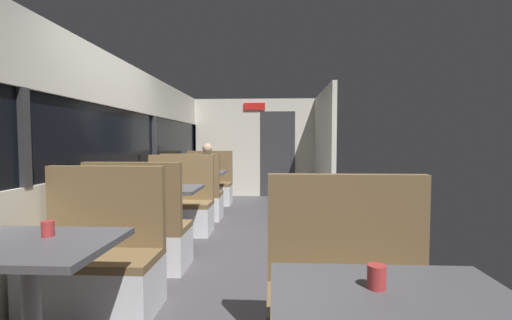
{
  "coord_description": "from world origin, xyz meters",
  "views": [
    {
      "loc": [
        0.45,
        -3.88,
        1.3
      ],
      "look_at": [
        0.09,
        3.15,
        0.91
      ],
      "focal_mm": 23.94,
      "sensor_mm": 36.0,
      "label": 1
    }
  ],
  "objects_px": {
    "bench_mid_window_facing_entry": "(179,210)",
    "seated_passenger": "(208,179)",
    "dining_table_near_window": "(30,260)",
    "bench_front_aisle_facing_entry": "(352,314)",
    "dining_table_mid_window": "(162,196)",
    "coffee_cup_primary": "(48,229)",
    "coffee_cup_secondary": "(377,277)",
    "bench_far_window_facing_entry": "(209,188)",
    "bench_near_window_facing_entry": "(97,268)",
    "dining_table_far_window": "(201,177)",
    "bench_far_window_facing_end": "(193,200)",
    "bench_mid_window_facing_end": "(140,237)"
  },
  "relations": [
    {
      "from": "seated_passenger",
      "to": "coffee_cup_secondary",
      "type": "xyz_separation_m",
      "value": [
        1.74,
        -5.62,
        0.25
      ]
    },
    {
      "from": "dining_table_mid_window",
      "to": "bench_front_aisle_facing_entry",
      "type": "xyz_separation_m",
      "value": [
        1.79,
        -2.15,
        -0.31
      ]
    },
    {
      "from": "bench_mid_window_facing_entry",
      "to": "bench_front_aisle_facing_entry",
      "type": "xyz_separation_m",
      "value": [
        1.79,
        -2.84,
        0.0
      ]
    },
    {
      "from": "dining_table_near_window",
      "to": "bench_far_window_facing_end",
      "type": "bearing_deg",
      "value": 90.0
    },
    {
      "from": "dining_table_near_window",
      "to": "seated_passenger",
      "type": "bearing_deg",
      "value": 90.0
    },
    {
      "from": "bench_front_aisle_facing_entry",
      "to": "bench_mid_window_facing_end",
      "type": "bearing_deg",
      "value": 141.07
    },
    {
      "from": "dining_table_near_window",
      "to": "dining_table_far_window",
      "type": "distance_m",
      "value": 4.49
    },
    {
      "from": "bench_far_window_facing_end",
      "to": "coffee_cup_primary",
      "type": "bearing_deg",
      "value": -89.56
    },
    {
      "from": "dining_table_far_window",
      "to": "bench_far_window_facing_entry",
      "type": "relative_size",
      "value": 0.82
    },
    {
      "from": "coffee_cup_primary",
      "to": "dining_table_near_window",
      "type": "bearing_deg",
      "value": -103.79
    },
    {
      "from": "coffee_cup_primary",
      "to": "dining_table_mid_window",
      "type": "bearing_deg",
      "value": 90.76
    },
    {
      "from": "bench_near_window_facing_entry",
      "to": "dining_table_far_window",
      "type": "height_order",
      "value": "bench_near_window_facing_entry"
    },
    {
      "from": "coffee_cup_primary",
      "to": "bench_mid_window_facing_end",
      "type": "bearing_deg",
      "value": 91.14
    },
    {
      "from": "bench_near_window_facing_entry",
      "to": "coffee_cup_primary",
      "type": "bearing_deg",
      "value": -87.22
    },
    {
      "from": "bench_mid_window_facing_entry",
      "to": "bench_far_window_facing_end",
      "type": "height_order",
      "value": "same"
    },
    {
      "from": "seated_passenger",
      "to": "coffee_cup_secondary",
      "type": "height_order",
      "value": "seated_passenger"
    },
    {
      "from": "bench_front_aisle_facing_entry",
      "to": "bench_far_window_facing_entry",
      "type": "bearing_deg",
      "value": 109.38
    },
    {
      "from": "dining_table_mid_window",
      "to": "bench_far_window_facing_end",
      "type": "relative_size",
      "value": 0.82
    },
    {
      "from": "bench_mid_window_facing_end",
      "to": "dining_table_far_window",
      "type": "height_order",
      "value": "bench_mid_window_facing_end"
    },
    {
      "from": "dining_table_mid_window",
      "to": "bench_near_window_facing_entry",
      "type": "bearing_deg",
      "value": -90.0
    },
    {
      "from": "dining_table_near_window",
      "to": "bench_far_window_facing_end",
      "type": "relative_size",
      "value": 0.82
    },
    {
      "from": "bench_front_aisle_facing_entry",
      "to": "coffee_cup_primary",
      "type": "height_order",
      "value": "bench_front_aisle_facing_entry"
    },
    {
      "from": "bench_far_window_facing_end",
      "to": "bench_front_aisle_facing_entry",
      "type": "distance_m",
      "value": 4.1
    },
    {
      "from": "dining_table_mid_window",
      "to": "coffee_cup_primary",
      "type": "height_order",
      "value": "coffee_cup_primary"
    },
    {
      "from": "dining_table_mid_window",
      "to": "bench_far_window_facing_entry",
      "type": "distance_m",
      "value": 2.96
    },
    {
      "from": "bench_near_window_facing_entry",
      "to": "dining_table_mid_window",
      "type": "xyz_separation_m",
      "value": [
        0.0,
        1.55,
        0.31
      ]
    },
    {
      "from": "bench_far_window_facing_end",
      "to": "bench_far_window_facing_entry",
      "type": "height_order",
      "value": "same"
    },
    {
      "from": "bench_near_window_facing_entry",
      "to": "bench_far_window_facing_entry",
      "type": "xyz_separation_m",
      "value": [
        0.0,
        4.49,
        0.0
      ]
    },
    {
      "from": "bench_far_window_facing_entry",
      "to": "coffee_cup_secondary",
      "type": "xyz_separation_m",
      "value": [
        1.74,
        -5.7,
        0.46
      ]
    },
    {
      "from": "bench_far_window_facing_entry",
      "to": "dining_table_mid_window",
      "type": "bearing_deg",
      "value": -90.0
    },
    {
      "from": "dining_table_near_window",
      "to": "seated_passenger",
      "type": "relative_size",
      "value": 0.71
    },
    {
      "from": "bench_far_window_facing_entry",
      "to": "coffee_cup_primary",
      "type": "relative_size",
      "value": 12.22
    },
    {
      "from": "bench_near_window_facing_entry",
      "to": "coffee_cup_primary",
      "type": "height_order",
      "value": "bench_near_window_facing_entry"
    },
    {
      "from": "bench_front_aisle_facing_entry",
      "to": "seated_passenger",
      "type": "xyz_separation_m",
      "value": [
        -1.79,
        5.02,
        0.21
      ]
    },
    {
      "from": "bench_near_window_facing_entry",
      "to": "dining_table_mid_window",
      "type": "distance_m",
      "value": 1.58
    },
    {
      "from": "coffee_cup_primary",
      "to": "bench_mid_window_facing_entry",
      "type": "bearing_deg",
      "value": 90.57
    },
    {
      "from": "coffee_cup_primary",
      "to": "bench_near_window_facing_entry",
      "type": "bearing_deg",
      "value": 92.78
    },
    {
      "from": "dining_table_mid_window",
      "to": "bench_mid_window_facing_end",
      "type": "height_order",
      "value": "bench_mid_window_facing_end"
    },
    {
      "from": "dining_table_mid_window",
      "to": "bench_mid_window_facing_entry",
      "type": "height_order",
      "value": "bench_mid_window_facing_entry"
    },
    {
      "from": "dining_table_near_window",
      "to": "bench_front_aisle_facing_entry",
      "type": "height_order",
      "value": "bench_front_aisle_facing_entry"
    },
    {
      "from": "dining_table_far_window",
      "to": "seated_passenger",
      "type": "distance_m",
      "value": 0.64
    },
    {
      "from": "dining_table_near_window",
      "to": "coffee_cup_primary",
      "type": "distance_m",
      "value": 0.19
    },
    {
      "from": "coffee_cup_secondary",
      "to": "coffee_cup_primary",
      "type": "bearing_deg",
      "value": 160.01
    },
    {
      "from": "bench_near_window_facing_entry",
      "to": "coffee_cup_primary",
      "type": "xyz_separation_m",
      "value": [
        0.03,
        -0.58,
        0.46
      ]
    },
    {
      "from": "bench_near_window_facing_entry",
      "to": "coffee_cup_primary",
      "type": "relative_size",
      "value": 12.22
    },
    {
      "from": "coffee_cup_primary",
      "to": "bench_far_window_facing_entry",
      "type": "bearing_deg",
      "value": 90.32
    },
    {
      "from": "dining_table_far_window",
      "to": "dining_table_near_window",
      "type": "bearing_deg",
      "value": -90.0
    },
    {
      "from": "bench_mid_window_facing_entry",
      "to": "seated_passenger",
      "type": "distance_m",
      "value": 2.18
    },
    {
      "from": "coffee_cup_primary",
      "to": "coffee_cup_secondary",
      "type": "height_order",
      "value": "same"
    },
    {
      "from": "dining_table_mid_window",
      "to": "bench_far_window_facing_entry",
      "type": "bearing_deg",
      "value": 90.0
    }
  ]
}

